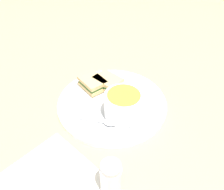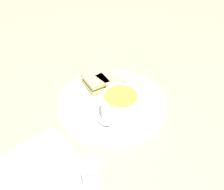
{
  "view_description": "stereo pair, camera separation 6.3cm",
  "coord_description": "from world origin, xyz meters",
  "px_view_note": "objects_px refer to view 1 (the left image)",
  "views": [
    {
      "loc": [
        -0.12,
        0.46,
        0.44
      ],
      "look_at": [
        0.0,
        0.0,
        0.04
      ],
      "focal_mm": 35.0,
      "sensor_mm": 36.0,
      "label": 1
    },
    {
      "loc": [
        -0.18,
        0.44,
        0.44
      ],
      "look_at": [
        0.0,
        0.0,
        0.04
      ],
      "focal_mm": 35.0,
      "sensor_mm": 36.0,
      "label": 2
    }
  ],
  "objects_px": {
    "sandwich_half_far": "(93,83)",
    "salt_shaker": "(111,178)",
    "soup_bowl": "(123,104)",
    "sandwich_half_near": "(108,82)",
    "spoon": "(107,122)"
  },
  "relations": [
    {
      "from": "sandwich_half_far",
      "to": "salt_shaker",
      "type": "relative_size",
      "value": 1.13
    },
    {
      "from": "soup_bowl",
      "to": "spoon",
      "type": "relative_size",
      "value": 0.91
    },
    {
      "from": "sandwich_half_far",
      "to": "soup_bowl",
      "type": "bearing_deg",
      "value": 142.77
    },
    {
      "from": "spoon",
      "to": "sandwich_half_far",
      "type": "height_order",
      "value": "sandwich_half_far"
    },
    {
      "from": "soup_bowl",
      "to": "sandwich_half_near",
      "type": "relative_size",
      "value": 1.02
    },
    {
      "from": "soup_bowl",
      "to": "salt_shaker",
      "type": "bearing_deg",
      "value": 96.13
    },
    {
      "from": "soup_bowl",
      "to": "salt_shaker",
      "type": "distance_m",
      "value": 0.2
    },
    {
      "from": "spoon",
      "to": "sandwich_half_near",
      "type": "bearing_deg",
      "value": 102.72
    },
    {
      "from": "soup_bowl",
      "to": "salt_shaker",
      "type": "relative_size",
      "value": 1.14
    },
    {
      "from": "salt_shaker",
      "to": "soup_bowl",
      "type": "bearing_deg",
      "value": -83.87
    },
    {
      "from": "soup_bowl",
      "to": "salt_shaker",
      "type": "xyz_separation_m",
      "value": [
        -0.02,
        0.2,
        -0.01
      ]
    },
    {
      "from": "sandwich_half_far",
      "to": "salt_shaker",
      "type": "height_order",
      "value": "salt_shaker"
    },
    {
      "from": "spoon",
      "to": "salt_shaker",
      "type": "distance_m",
      "value": 0.17
    },
    {
      "from": "soup_bowl",
      "to": "sandwich_half_near",
      "type": "height_order",
      "value": "soup_bowl"
    },
    {
      "from": "soup_bowl",
      "to": "spoon",
      "type": "bearing_deg",
      "value": 53.04
    }
  ]
}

